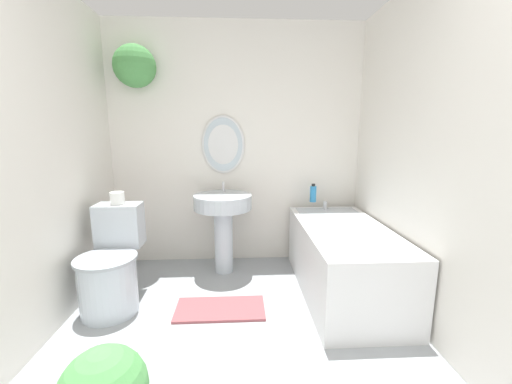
{
  "coord_description": "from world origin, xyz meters",
  "views": [
    {
      "loc": [
        0.02,
        -0.47,
        1.36
      ],
      "look_at": [
        0.14,
        1.7,
        0.93
      ],
      "focal_mm": 22.0,
      "sensor_mm": 36.0,
      "label": 1
    }
  ],
  "objects_px": {
    "bathtub": "(343,258)",
    "toilet_paper_roll": "(117,198)",
    "shampoo_bottle": "(313,194)",
    "pedestal_sink": "(223,215)",
    "toilet": "(111,268)"
  },
  "relations": [
    {
      "from": "bathtub",
      "to": "shampoo_bottle",
      "type": "distance_m",
      "value": 0.76
    },
    {
      "from": "toilet",
      "to": "bathtub",
      "type": "xyz_separation_m",
      "value": [
        1.86,
        0.14,
        -0.02
      ]
    },
    {
      "from": "toilet",
      "to": "shampoo_bottle",
      "type": "bearing_deg",
      "value": 23.17
    },
    {
      "from": "shampoo_bottle",
      "to": "toilet_paper_roll",
      "type": "xyz_separation_m",
      "value": [
        -1.73,
        -0.51,
        0.08
      ]
    },
    {
      "from": "toilet",
      "to": "toilet_paper_roll",
      "type": "xyz_separation_m",
      "value": [
        0.0,
        0.23,
        0.5
      ]
    },
    {
      "from": "toilet",
      "to": "bathtub",
      "type": "distance_m",
      "value": 1.86
    },
    {
      "from": "pedestal_sink",
      "to": "shampoo_bottle",
      "type": "relative_size",
      "value": 4.73
    },
    {
      "from": "bathtub",
      "to": "shampoo_bottle",
      "type": "height_order",
      "value": "shampoo_bottle"
    },
    {
      "from": "toilet",
      "to": "pedestal_sink",
      "type": "height_order",
      "value": "pedestal_sink"
    },
    {
      "from": "shampoo_bottle",
      "to": "toilet_paper_roll",
      "type": "relative_size",
      "value": 1.67
    },
    {
      "from": "pedestal_sink",
      "to": "toilet_paper_roll",
      "type": "distance_m",
      "value": 0.94
    },
    {
      "from": "bathtub",
      "to": "toilet_paper_roll",
      "type": "relative_size",
      "value": 13.0
    },
    {
      "from": "pedestal_sink",
      "to": "toilet_paper_roll",
      "type": "xyz_separation_m",
      "value": [
        -0.83,
        -0.36,
        0.25
      ]
    },
    {
      "from": "toilet_paper_roll",
      "to": "pedestal_sink",
      "type": "bearing_deg",
      "value": 23.21
    },
    {
      "from": "pedestal_sink",
      "to": "shampoo_bottle",
      "type": "height_order",
      "value": "pedestal_sink"
    }
  ]
}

